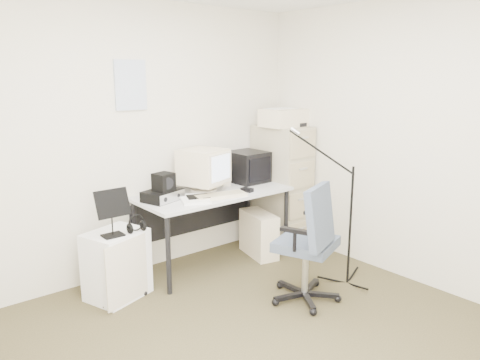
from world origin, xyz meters
TOP-DOWN VIEW (x-y plane):
  - floor at (0.00, 0.00)m, footprint 3.60×3.60m
  - wall_back at (0.00, 1.80)m, footprint 3.60×0.02m
  - wall_right at (1.80, 0.00)m, footprint 0.02×3.60m
  - wall_calendar at (-0.02, 1.79)m, footprint 0.30×0.02m
  - filing_cabinet at (1.58, 1.48)m, footprint 0.40×0.60m
  - printer at (1.58, 1.46)m, footprint 0.49×0.34m
  - desk at (0.63, 1.45)m, footprint 1.50×0.70m
  - crt_monitor at (0.57, 1.53)m, footprint 0.48×0.49m
  - crt_tv at (1.18, 1.59)m, footprint 0.36×0.38m
  - desk_speaker at (0.89, 1.59)m, footprint 0.10×0.10m
  - keyboard at (0.56, 1.26)m, footprint 0.53×0.28m
  - mouse at (0.89, 1.26)m, footprint 0.09×0.13m
  - radio_receiver at (0.09, 1.50)m, footprint 0.39×0.33m
  - radio_speaker at (0.09, 1.47)m, footprint 0.19×0.18m
  - papers at (0.32, 1.32)m, footprint 0.36×0.40m
  - pc_tower at (1.11, 1.33)m, footprint 0.32×0.52m
  - office_chair at (0.75, 0.34)m, footprint 0.76×0.76m
  - side_cart at (-0.43, 1.39)m, footprint 0.56×0.50m
  - music_stand at (-0.48, 1.30)m, footprint 0.28×0.15m
  - headphones at (-0.29, 1.28)m, footprint 0.16×0.16m
  - mic_stand at (1.29, 0.32)m, footprint 0.03×0.03m

SIDE VIEW (x-z plane):
  - floor at x=0.00m, z-range -0.01..0.00m
  - pc_tower at x=1.11m, z-range 0.00..0.45m
  - side_cart at x=-0.43m, z-range 0.00..0.58m
  - desk at x=0.63m, z-range 0.00..0.73m
  - office_chair at x=0.75m, z-range 0.00..1.02m
  - headphones at x=-0.29m, z-range 0.61..0.64m
  - filing_cabinet at x=1.58m, z-range 0.00..1.30m
  - mic_stand at x=1.29m, z-range 0.00..1.40m
  - papers at x=0.32m, z-range 0.73..0.75m
  - keyboard at x=0.56m, z-range 0.73..0.76m
  - mouse at x=0.89m, z-range 0.73..0.76m
  - music_stand at x=-0.48m, z-range 0.58..0.97m
  - radio_receiver at x=0.09m, z-range 0.73..0.83m
  - desk_speaker at x=0.89m, z-range 0.73..0.88m
  - crt_tv at x=1.18m, z-range 0.73..1.05m
  - radio_speaker at x=0.09m, z-range 0.83..0.99m
  - crt_monitor at x=0.57m, z-range 0.73..1.14m
  - wall_back at x=0.00m, z-range 0.00..2.50m
  - wall_right at x=1.80m, z-range 0.00..2.50m
  - printer at x=1.58m, z-range 1.30..1.48m
  - wall_calendar at x=-0.02m, z-range 1.53..1.97m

